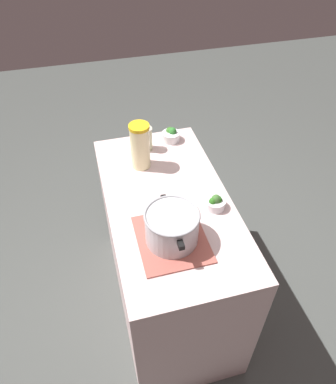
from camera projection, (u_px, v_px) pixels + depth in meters
The scene contains 8 objects.
ground_plane at pixel (168, 296), 2.49m from camera, with size 8.00×8.00×0.00m, color #464A47.
counter_slab at pixel (168, 255), 2.17m from camera, with size 1.21×0.62×0.94m, color beige.
dish_cloth at pixel (172, 239), 1.65m from camera, with size 0.36×0.31×0.01m, color #A6554A.
cooking_pot at pixel (172, 226), 1.59m from camera, with size 0.31×0.25×0.16m.
lemonade_pitcher at pixel (140, 146), 1.95m from camera, with size 0.11×0.11×0.27m.
mason_jar at pixel (146, 139), 2.11m from camera, with size 0.08×0.08×0.15m.
broccoli_bowl_front at pixel (215, 203), 1.78m from camera, with size 0.10×0.10×0.08m.
broccoli_bowl_center at pixel (171, 135), 2.20m from camera, with size 0.11×0.11×0.09m.
Camera 1 is at (-1.27, 0.34, 2.23)m, focal length 33.78 mm.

